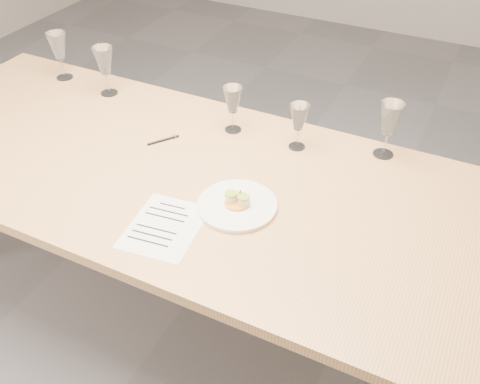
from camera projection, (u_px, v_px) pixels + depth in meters
The scene contains 10 objects.
ground at pixel (186, 303), 2.39m from camera, with size 7.00×7.00×0.00m, color slate.
dining_table at pixel (174, 182), 1.97m from camera, with size 2.40×1.00×0.75m.
dinner_plate at pixel (237, 205), 1.74m from camera, with size 0.26×0.26×0.07m.
recipe_sheet at pixel (165, 227), 1.68m from camera, with size 0.25×0.30×0.00m.
ballpoint_pen at pixel (163, 140), 2.06m from camera, with size 0.08×0.11×0.01m.
wine_glass_0 at pixel (58, 47), 2.38m from camera, with size 0.09×0.09×0.22m.
wine_glass_1 at pixel (104, 62), 2.27m from camera, with size 0.09×0.09×0.21m.
wine_glass_2 at pixel (233, 101), 2.04m from camera, with size 0.08×0.08×0.19m.
wine_glass_3 at pixel (299, 118), 1.95m from camera, with size 0.07×0.07×0.18m.
wine_glass_4 at pixel (390, 120), 1.90m from camera, with size 0.09×0.09×0.21m.
Camera 1 is at (0.91, -1.29, 1.88)m, focal length 40.00 mm.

